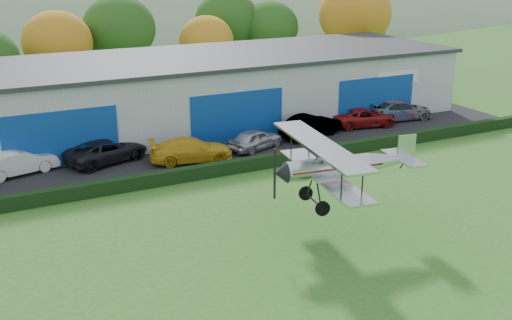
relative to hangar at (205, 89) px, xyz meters
name	(u,v)px	position (x,y,z in m)	size (l,w,h in m)	color
ground	(364,316)	(-5.00, -27.98, -2.66)	(300.00, 300.00, 0.00)	#336921
apron	(217,149)	(-2.00, -6.98, -2.63)	(48.00, 9.00, 0.05)	black
hedge	(247,164)	(-2.00, -11.78, -2.26)	(46.00, 0.60, 0.80)	black
hangar	(205,89)	(0.00, 0.00, 0.00)	(40.60, 12.60, 5.30)	#B2B7BC
tree_belt	(111,35)	(-4.15, 12.64, 2.95)	(75.70, 13.22, 10.12)	#3D2614
car_1	(18,162)	(-14.70, -6.33, -1.85)	(1.61, 4.61, 1.52)	silver
car_2	(107,151)	(-9.39, -6.41, -1.86)	(2.47, 5.35, 1.49)	black
car_3	(191,150)	(-4.50, -8.67, -1.84)	(2.14, 5.26, 1.53)	gold
car_4	(256,139)	(0.32, -8.22, -1.91)	(1.66, 4.12, 1.40)	silver
car_5	(311,126)	(5.22, -7.40, -1.78)	(1.75, 5.03, 1.66)	gray
car_6	(364,117)	(10.43, -6.73, -1.92)	(2.28, 4.94, 1.37)	maroon
car_7	(400,110)	(14.13, -6.38, -1.82)	(2.20, 5.40, 1.57)	gray
biplane	(340,164)	(-1.93, -21.59, 0.82)	(7.24, 8.30, 3.09)	silver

